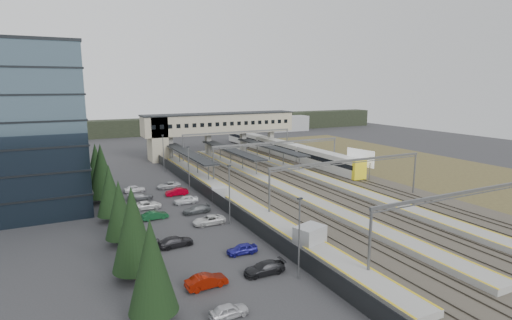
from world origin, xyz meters
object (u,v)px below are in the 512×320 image
relay_cabin_near (310,238)px  relay_cabin_far (219,194)px  train (280,148)px  billboard (360,159)px  footbridge (210,126)px

relay_cabin_near → relay_cabin_far: size_ratio=1.38×
relay_cabin_far → train: train is taller
relay_cabin_near → train: 60.05m
train → billboard: 28.64m
relay_cabin_near → relay_cabin_far: 22.89m
relay_cabin_near → footbridge: (10.79, 61.64, 6.56)m
relay_cabin_near → footbridge: bearing=80.1°
relay_cabin_far → footbridge: (12.86, 38.84, 6.84)m
relay_cabin_near → billboard: 38.36m
train → billboard: size_ratio=9.44×
train → footbridge: bearing=153.7°
relay_cabin_near → billboard: size_ratio=0.58×
relay_cabin_near → train: bearing=63.2°
relay_cabin_near → relay_cabin_far: bearing=95.2°
train → billboard: (1.84, -28.53, 1.81)m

